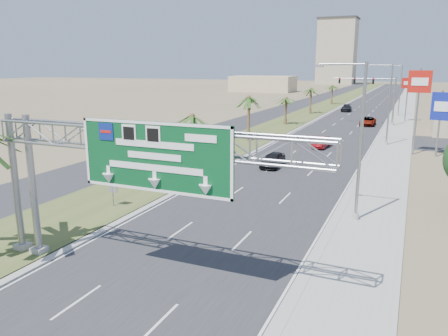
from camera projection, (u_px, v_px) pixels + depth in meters
road at (370, 106)px, 109.67m from camera, size 12.00×300.00×0.02m
sidewalk_right at (406, 107)px, 106.36m from camera, size 4.00×300.00×0.10m
median_grass at (329, 104)px, 113.53m from camera, size 7.00×300.00×0.12m
opposing_road at (303, 104)px, 116.26m from camera, size 8.00×300.00×0.02m
sign_gantry at (130, 151)px, 19.32m from camera, size 16.75×1.24×7.50m
palm_row_b at (192, 117)px, 42.57m from camera, size 3.99×3.99×5.95m
palm_row_c at (249, 98)px, 56.69m from camera, size 3.99×3.99×6.75m
palm_row_d at (286, 99)px, 73.05m from camera, size 3.99×3.99×5.45m
palm_row_e at (311, 89)px, 89.87m from camera, size 3.99×3.99×6.15m
palm_row_f at (332, 86)px, 112.28m from camera, size 3.99×3.99×5.75m
streetlight_near at (357, 149)px, 27.17m from camera, size 3.27×0.44×10.00m
streetlight_mid at (387, 108)px, 53.96m from camera, size 3.27×0.44×10.00m
streetlight_far at (399, 92)px, 86.12m from camera, size 3.27×0.44×10.00m
signal_mast at (381, 96)px, 72.59m from camera, size 10.28×0.71×8.00m
median_signback_b at (113, 188)px, 30.46m from camera, size 0.75×0.08×2.08m
tower_distant at (337, 52)px, 243.15m from camera, size 20.00×16.00×35.00m
building_distant_left at (263, 84)px, 171.10m from camera, size 24.00×14.00×6.00m
car_left_lane at (273, 160)px, 43.01m from camera, size 1.81×4.36×1.48m
car_mid_lane at (321, 142)px, 53.22m from camera, size 1.69×4.18×1.35m
car_right_lane at (368, 121)px, 73.12m from camera, size 2.35×5.09×1.41m
car_far at (346, 108)px, 95.96m from camera, size 2.39×5.23×1.48m
pole_sign_red_near at (419, 87)px, 47.61m from camera, size 2.42×0.51×9.49m
pole_sign_blue at (441, 109)px, 46.98m from camera, size 2.01×0.80×7.22m
pole_sign_red_far at (408, 86)px, 76.62m from camera, size 2.16×1.06×7.95m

